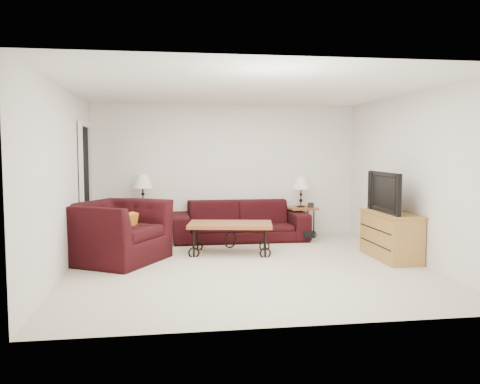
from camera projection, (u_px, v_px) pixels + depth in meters
name	position (u px, v px, depth m)	size (l,w,h in m)	color
ground	(247.00, 266.00, 7.16)	(5.00, 5.00, 0.00)	#C0B5A4
wall_back	(226.00, 171.00, 9.52)	(5.00, 0.02, 2.50)	silver
wall_front	(292.00, 195.00, 4.59)	(5.00, 0.02, 2.50)	silver
wall_left	(63.00, 180.00, 6.68)	(0.02, 5.00, 2.50)	silver
wall_right	(413.00, 177.00, 7.42)	(0.02, 5.00, 2.50)	silver
ceiling	(247.00, 89.00, 6.95)	(5.00, 5.00, 0.00)	white
doorway	(85.00, 188.00, 8.33)	(0.08, 0.94, 2.04)	black
sofa	(240.00, 221.00, 9.15)	(2.44, 0.96, 0.71)	black
side_table_left	(143.00, 224.00, 9.07)	(0.55, 0.55, 0.60)	brown
side_table_right	(301.00, 222.00, 9.51)	(0.52, 0.52, 0.57)	brown
lamp_left	(143.00, 191.00, 9.02)	(0.34, 0.34, 0.60)	black
lamp_right	(301.00, 192.00, 9.46)	(0.32, 0.32, 0.57)	black
photo_frame_left	(134.00, 206.00, 8.87)	(0.12, 0.02, 0.10)	black
photo_frame_right	(311.00, 205.00, 9.36)	(0.11, 0.02, 0.10)	black
coffee_table	(230.00, 238.00, 7.98)	(1.31, 0.71, 0.49)	brown
armchair	(116.00, 232.00, 7.40)	(1.36, 1.19, 0.88)	black
throw_pillow	(126.00, 227.00, 7.37)	(0.40, 0.11, 0.40)	#C26B18
tv_stand	(391.00, 236.00, 7.60)	(0.49, 1.18, 0.71)	#BB8545
television	(390.00, 192.00, 7.54)	(1.06, 0.14, 0.61)	black
backpack	(308.00, 231.00, 8.96)	(0.30, 0.23, 0.38)	black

